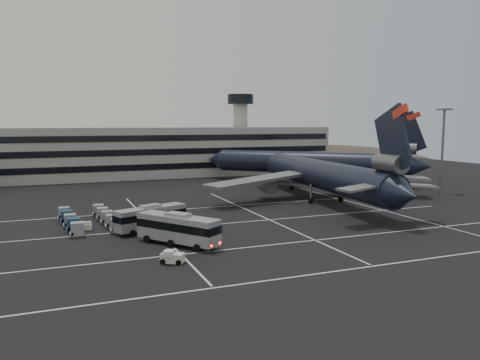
# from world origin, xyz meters

# --- Properties ---
(ground) EXTENTS (260.00, 260.00, 0.00)m
(ground) POSITION_xyz_m (0.00, 0.00, 0.00)
(ground) COLOR black
(ground) RESTS_ON ground
(lane_markings) EXTENTS (90.00, 55.62, 0.01)m
(lane_markings) POSITION_xyz_m (0.95, 0.72, 0.01)
(lane_markings) COLOR silver
(lane_markings) RESTS_ON ground
(terminal) EXTENTS (125.00, 26.00, 24.00)m
(terminal) POSITION_xyz_m (-2.95, 71.14, 6.93)
(terminal) COLOR gray
(terminal) RESTS_ON ground
(hills) EXTENTS (352.00, 180.00, 44.00)m
(hills) POSITION_xyz_m (17.99, 170.00, -12.07)
(hills) COLOR #38332B
(hills) RESTS_ON ground
(lightpole_right) EXTENTS (2.40, 2.40, 18.28)m
(lightpole_right) POSITION_xyz_m (58.00, 15.00, 11.82)
(lightpole_right) COLOR slate
(lightpole_right) RESTS_ON ground
(trijet_main) EXTENTS (47.24, 57.70, 18.08)m
(trijet_main) POSITION_xyz_m (29.10, 15.99, 5.25)
(trijet_main) COLOR black
(trijet_main) RESTS_ON ground
(trijet_far) EXTENTS (45.22, 44.05, 18.08)m
(trijet_far) POSITION_xyz_m (41.59, 41.08, 5.43)
(trijet_far) COLOR black
(trijet_far) RESTS_ON ground
(bus_near) EXTENTS (8.92, 11.09, 4.12)m
(bus_near) POSITION_xyz_m (-5.26, -5.83, 2.25)
(bus_near) COLOR gray
(bus_near) RESTS_ON ground
(bus_far) EXTENTS (10.83, 6.33, 3.77)m
(bus_far) POSITION_xyz_m (-6.91, 3.29, 2.06)
(bus_far) COLOR gray
(bus_far) RESTS_ON ground
(tug_a) EXTENTS (1.22, 1.99, 1.25)m
(tug_a) POSITION_xyz_m (-15.21, 7.40, 0.55)
(tug_a) COLOR silver
(tug_a) RESTS_ON ground
(tug_b) EXTENTS (2.83, 2.52, 1.57)m
(tug_b) POSITION_xyz_m (-7.64, -13.04, 0.69)
(tug_b) COLOR silver
(tug_b) RESTS_ON ground
(uld_cluster) EXTENTS (8.99, 15.88, 1.98)m
(uld_cluster) POSITION_xyz_m (-14.81, 10.18, 0.97)
(uld_cluster) COLOR #2D2D30
(uld_cluster) RESTS_ON ground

